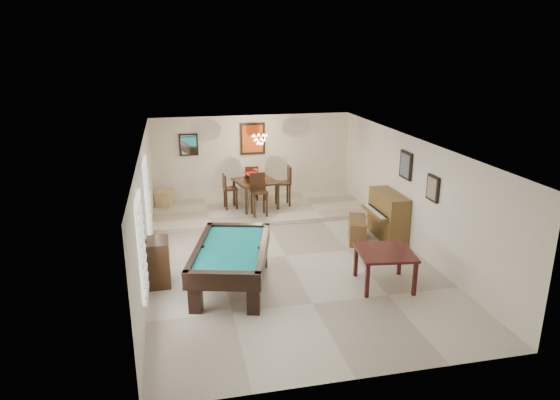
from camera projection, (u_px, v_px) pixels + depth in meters
name	position (u px, v px, depth m)	size (l,w,h in m)	color
ground_plane	(286.00, 256.00, 11.36)	(6.00, 9.00, 0.02)	beige
wall_back	(253.00, 158.00, 15.17)	(6.00, 0.04, 2.60)	silver
wall_front	(360.00, 299.00, 6.78)	(6.00, 0.04, 2.60)	silver
wall_left	(145.00, 211.00, 10.36)	(0.04, 9.00, 2.60)	silver
wall_right	(411.00, 193.00, 11.59)	(0.04, 9.00, 2.60)	silver
ceiling	(286.00, 143.00, 10.59)	(6.00, 9.00, 0.04)	white
dining_step	(260.00, 209.00, 14.37)	(6.00, 2.50, 0.12)	beige
window_left_front	(142.00, 246.00, 8.29)	(0.06, 1.00, 1.70)	white
window_left_rear	(147.00, 198.00, 10.90)	(0.06, 1.00, 1.70)	white
pool_table	(232.00, 267.00, 9.80)	(1.36, 2.51, 0.84)	black
square_table	(384.00, 268.00, 9.87)	(1.06, 1.06, 0.73)	black
upright_piano	(383.00, 216.00, 12.26)	(0.77, 1.38, 1.15)	brown
piano_bench	(357.00, 230.00, 12.18)	(0.39, 1.00, 0.55)	brown
apothecary_chest	(159.00, 262.00, 9.90)	(0.42, 0.63, 0.94)	black
dining_table	(256.00, 192.00, 14.26)	(1.11, 1.11, 0.92)	black
flower_vase	(255.00, 172.00, 14.09)	(0.14, 0.14, 0.23)	red
dining_chair_south	(259.00, 195.00, 13.52)	(0.43, 0.43, 1.16)	black
dining_chair_north	(251.00, 182.00, 14.95)	(0.39, 0.39, 1.06)	black
dining_chair_west	(230.00, 191.00, 14.14)	(0.37, 0.37, 1.00)	black
dining_chair_east	(283.00, 186.00, 14.40)	(0.43, 0.43, 1.16)	black
corner_bench	(165.00, 198.00, 14.45)	(0.41, 0.51, 0.46)	tan
chandelier	(260.00, 136.00, 13.69)	(0.44, 0.44, 0.60)	#FFE5B2
back_painting	(253.00, 139.00, 14.95)	(0.75, 0.06, 0.95)	#D84C14
back_mirror	(189.00, 145.00, 14.60)	(0.55, 0.06, 0.65)	white
right_picture_upper	(406.00, 165.00, 11.68)	(0.06, 0.55, 0.65)	slate
right_picture_lower	(433.00, 188.00, 10.53)	(0.06, 0.45, 0.55)	gray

